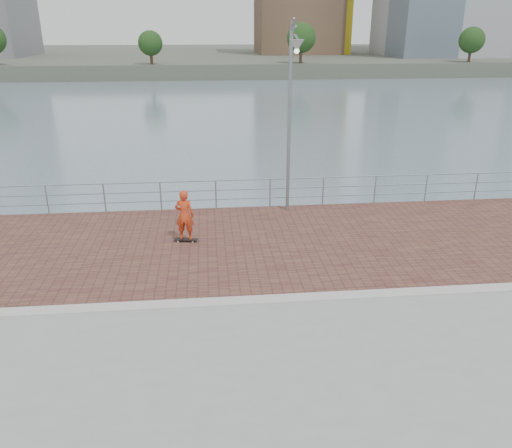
{
  "coord_description": "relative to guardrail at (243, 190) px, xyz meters",
  "views": [
    {
      "loc": [
        -1.27,
        -10.9,
        6.47
      ],
      "look_at": [
        0.0,
        2.0,
        1.3
      ],
      "focal_mm": 35.0,
      "sensor_mm": 36.0,
      "label": 1
    }
  ],
  "objects": [
    {
      "name": "skateboard",
      "position": [
        -2.08,
        -3.09,
        -0.6
      ],
      "size": [
        0.77,
        0.32,
        0.09
      ],
      "rotation": [
        0.0,
        0.0,
        -0.18
      ],
      "color": "black",
      "rests_on": "brick_lane"
    },
    {
      "name": "street_lamp",
      "position": [
        1.62,
        -0.97,
        3.86
      ],
      "size": [
        0.47,
        1.36,
        6.4
      ],
      "color": "gray",
      "rests_on": "brick_lane"
    },
    {
      "name": "shoreline_trees",
      "position": [
        -7.2,
        70.0,
        3.56
      ],
      "size": [
        109.27,
        4.89,
        6.53
      ],
      "color": "#473323",
      "rests_on": "far_shore"
    },
    {
      "name": "guardrail",
      "position": [
        0.0,
        0.0,
        0.0
      ],
      "size": [
        39.06,
        0.06,
        1.13
      ],
      "color": "#8C9EA8",
      "rests_on": "brick_lane"
    },
    {
      "name": "far_shore",
      "position": [
        -0.0,
        115.5,
        -1.44
      ],
      "size": [
        320.0,
        95.0,
        2.5
      ],
      "primitive_type": "cube",
      "color": "#4C5142",
      "rests_on": "ground"
    },
    {
      "name": "brick_lane",
      "position": [
        -0.0,
        -3.4,
        -0.68
      ],
      "size": [
        40.0,
        6.8,
        0.02
      ],
      "primitive_type": "cube",
      "color": "brown",
      "rests_on": "seawall"
    },
    {
      "name": "water",
      "position": [
        -0.0,
        -7.0,
        -2.69
      ],
      "size": [
        400.0,
        400.0,
        0.0
      ],
      "primitive_type": "plane",
      "color": "slate",
      "rests_on": "ground"
    },
    {
      "name": "skateboarder",
      "position": [
        -2.08,
        -3.09,
        0.23
      ],
      "size": [
        0.66,
        0.5,
        1.64
      ],
      "primitive_type": "imported",
      "rotation": [
        0.0,
        0.0,
        2.96
      ],
      "color": "red",
      "rests_on": "skateboard"
    },
    {
      "name": "curb",
      "position": [
        -0.0,
        -7.0,
        -0.66
      ],
      "size": [
        40.0,
        0.4,
        0.06
      ],
      "primitive_type": "cube",
      "color": "#B7B5AD",
      "rests_on": "seawall"
    }
  ]
}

